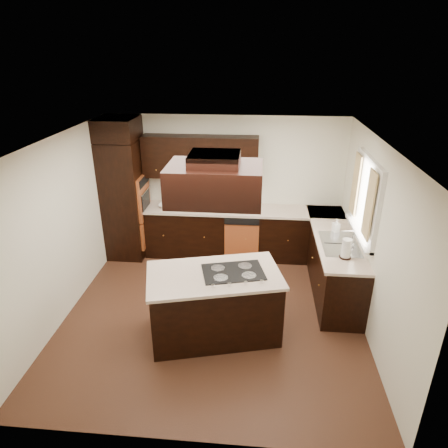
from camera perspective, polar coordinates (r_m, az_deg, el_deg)
The scene contains 30 objects.
floor at distance 5.99m, azimuth -1.50°, elevation -12.53°, with size 4.20×4.20×0.02m, color brown.
ceiling at distance 4.92m, azimuth -1.83°, elevation 11.75°, with size 4.20×4.20×0.02m, color white.
wall_back at distance 7.28m, azimuth 0.29°, elevation 5.58°, with size 4.20×0.02×2.50m, color #ECE8CF.
wall_front at distance 3.57m, azimuth -5.74°, elevation -16.34°, with size 4.20×0.02×2.50m, color #ECE8CF.
wall_left at distance 5.95m, azimuth -22.28°, elevation -0.69°, with size 0.02×4.20×2.50m, color #ECE8CF.
wall_right at distance 5.52m, azimuth 20.69°, elevation -2.35°, with size 0.02×4.20×2.50m, color #ECE8CF.
oven_column at distance 7.33m, azimuth -13.98°, elevation 3.40°, with size 0.65×0.75×2.12m, color black.
wall_oven_face at distance 7.21m, azimuth -11.38°, elevation 3.80°, with size 0.05×0.62×0.78m, color #B15328.
base_cabinets_back at distance 7.30m, azimuth 0.34°, elevation -1.25°, with size 2.93×0.60×0.88m, color black.
base_cabinets_right at distance 6.59m, azimuth 15.20°, elevation -5.13°, with size 0.60×2.40×0.88m, color black.
countertop_back at distance 7.10m, azimuth 0.34°, elevation 2.06°, with size 2.93×0.63×0.04m, color beige.
countertop_right at distance 6.38m, azimuth 15.51°, elevation -1.51°, with size 0.63×2.40×0.04m, color beige.
upper_cabinets at distance 7.00m, azimuth -3.39°, elevation 9.55°, with size 2.00×0.34×0.72m, color black.
dishwasher_front at distance 7.03m, azimuth 2.52°, elevation -2.68°, with size 0.60×0.05×0.72m, color #B15328.
window_frame at distance 5.85m, azimuth 19.60°, elevation 3.57°, with size 0.06×1.32×1.12m, color white.
window_pane at distance 5.85m, azimuth 19.87°, elevation 3.56°, with size 0.00×1.20×1.00m, color white.
curtain_left at distance 5.43m, azimuth 20.04°, elevation 2.55°, with size 0.02×0.34×0.90m, color #FFF4C1.
curtain_right at distance 6.20m, azimuth 18.27°, elevation 5.39°, with size 0.02×0.34×0.90m, color #FFF4C1.
sink_rim at distance 6.06m, azimuth 16.19°, elevation -2.73°, with size 0.52×0.84×0.01m, color silver.
island at distance 5.36m, azimuth -1.38°, elevation -11.53°, with size 1.63×0.89×0.88m, color black.
island_top at distance 5.11m, azimuth -1.44°, elevation -7.33°, with size 1.69×0.95×0.04m, color beige.
cooktop at distance 5.13m, azimuth 1.32°, elevation -6.85°, with size 0.77×0.51×0.01m, color black.
range_hood at distance 4.48m, azimuth -1.33°, elevation 5.84°, with size 1.05×0.72×0.42m, color black.
hood_duct at distance 4.40m, azimuth -1.36°, elevation 9.25°, with size 0.55×0.50×0.13m, color black.
blender_base at distance 7.13m, azimuth -6.62°, elevation 2.60°, with size 0.15×0.15×0.10m, color silver.
blender_pitcher at distance 7.06m, azimuth -6.69°, elevation 3.95°, with size 0.13×0.13×0.26m, color silver.
spice_rack at distance 7.04m, azimuth -4.36°, elevation 3.41°, with size 0.39×0.10×0.33m, color black.
mixing_bowl at distance 7.22m, azimuth -8.29°, elevation 2.62°, with size 0.25×0.25×0.06m, color white.
soap_bottle at distance 6.40m, azimuth 15.74°, elevation -0.22°, with size 0.09×0.10×0.21m, color white.
paper_towel at distance 5.63m, azimuth 17.07°, elevation -3.41°, with size 0.13×0.13×0.28m, color white.
Camera 1 is at (0.58, -4.77, 3.56)m, focal length 32.00 mm.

